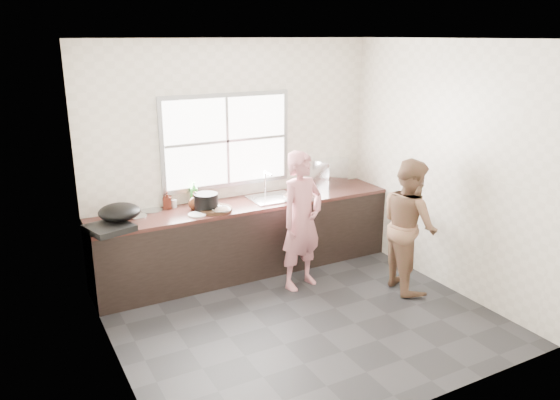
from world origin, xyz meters
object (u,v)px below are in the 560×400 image
black_pot (206,202)px  bottle_brown_tall (167,201)px  cutting_board (215,209)px  bottle_brown_short (195,201)px  dish_rack (329,172)px  person_side (409,225)px  plate_food (197,215)px  glass_jar (174,204)px  bottle_green (194,193)px  bowl_mince (221,211)px  bowl_held (305,197)px  bowl_crabs (294,199)px  wok (119,212)px  burner (109,228)px  woman (302,225)px  pot_lid_left (136,216)px  pot_lid_right (152,210)px

black_pot → bottle_brown_tall: black_pot is taller
cutting_board → bottle_brown_short: bottle_brown_short is taller
bottle_brown_tall → dish_rack: 2.16m
person_side → bottle_brown_short: bearing=69.4°
plate_food → glass_jar: glass_jar is taller
bottle_green → glass_jar: bearing=180.0°
bowl_mince → bottle_brown_short: size_ratio=1.09×
bowl_held → bowl_crabs: bearing=180.0°
wok → cutting_board: bearing=-1.8°
bottle_brown_tall → bowl_held: bearing=-16.0°
burner → dish_rack: dish_rack is taller
bottle_brown_short → dish_rack: 1.91m
woman → glass_jar: woman is taller
bowl_mince → plate_food: bearing=170.0°
bottle_green → glass_jar: (-0.24, 0.00, -0.09)m
bowl_crabs → burner: same height
bowl_crabs → pot_lid_left: (-1.77, 0.32, -0.02)m
person_side → bowl_mince: (-1.78, 1.03, 0.15)m
person_side → black_pot: bearing=70.1°
bowl_held → bottle_brown_short: 1.30m
burner → pot_lid_left: bearing=43.0°
woman → bowl_crabs: bearing=57.6°
bowl_mince → plate_food: size_ratio=1.01×
bowl_mince → pot_lid_left: (-0.86, 0.32, -0.02)m
bottle_green → pot_lid_right: size_ratio=1.14×
bowl_held → bottle_green: (-1.21, 0.44, 0.10)m
bowl_held → pot_lid_left: bearing=170.5°
dish_rack → pot_lid_left: 2.55m
glass_jar → pot_lid_left: (-0.46, -0.12, -0.04)m
person_side → bottle_brown_tall: 2.70m
person_side → pot_lid_left: size_ratio=6.41×
woman → bottle_brown_short: (-0.97, 0.69, 0.23)m
burner → black_pot: bearing=8.5°
cutting_board → glass_jar: size_ratio=4.16×
plate_food → wok: size_ratio=0.47×
pot_lid_right → bowl_mince: bearing=-34.0°
black_pot → dish_rack: size_ratio=0.59×
dish_rack → wok: bearing=163.7°
woman → bowl_mince: (-0.77, 0.44, 0.16)m
bottle_green → wok: bottle_green is taller
glass_jar → cutting_board: bearing=-43.5°
bottle_brown_tall → pot_lid_left: bearing=-163.2°
black_pot → pot_lid_right: (-0.54, 0.28, -0.09)m
plate_food → pot_lid_right: (-0.39, 0.39, -0.00)m
woman → plate_food: (-1.03, 0.48, 0.14)m
black_pot → bowl_crabs: bearing=-9.1°
pot_lid_left → bottle_brown_short: bearing=-5.6°
burner → plate_food: bearing=2.8°
bottle_brown_short → pot_lid_right: size_ratio=0.78×
cutting_board → bowl_held: 1.10m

